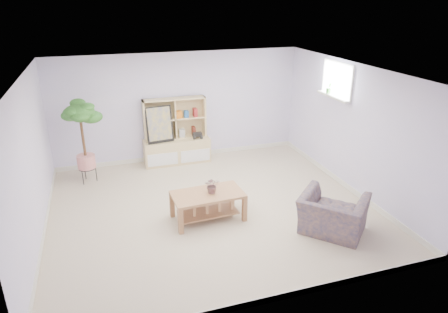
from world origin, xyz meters
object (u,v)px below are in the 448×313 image
object	(u,v)px
coffee_table	(208,206)
floor_tree	(84,143)
armchair	(333,212)
storage_unit	(176,132)

from	to	relation	value
coffee_table	floor_tree	xyz separation A→B (m)	(-1.91, 2.13, 0.60)
coffee_table	armchair	world-z (taller)	armchair
floor_tree	armchair	distance (m)	4.84
coffee_table	floor_tree	size ratio (longest dim) A/B	0.70
storage_unit	coffee_table	xyz separation A→B (m)	(-0.01, -2.58, -0.49)
storage_unit	armchair	bearing A→B (deg)	-63.97
floor_tree	armchair	bearing A→B (deg)	-40.46
coffee_table	floor_tree	world-z (taller)	floor_tree
storage_unit	coffee_table	distance (m)	2.63
floor_tree	armchair	size ratio (longest dim) A/B	1.71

